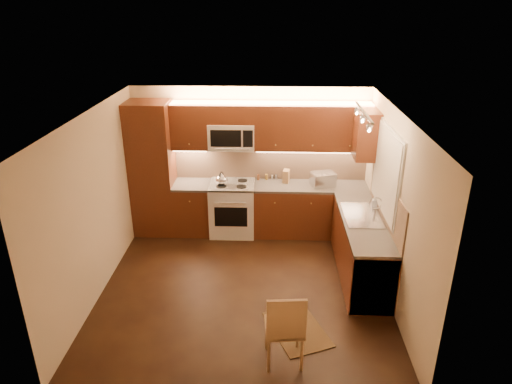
{
  "coord_description": "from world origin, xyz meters",
  "views": [
    {
      "loc": [
        0.38,
        -5.51,
        3.83
      ],
      "look_at": [
        0.15,
        0.55,
        1.25
      ],
      "focal_mm": 32.13,
      "sensor_mm": 36.0,
      "label": 1
    }
  ],
  "objects_px": {
    "dining_chair": "(284,326)",
    "toaster_oven": "(323,179)",
    "soap_bottle": "(375,202)",
    "stove": "(233,208)",
    "kettle": "(221,178)",
    "knife_block": "(286,176)",
    "sink": "(362,211)",
    "microwave": "(232,136)"
  },
  "relations": [
    {
      "from": "knife_block",
      "to": "stove",
      "type": "bearing_deg",
      "value": -158.32
    },
    {
      "from": "kettle",
      "to": "soap_bottle",
      "type": "xyz_separation_m",
      "value": [
        2.41,
        -0.76,
        -0.05
      ]
    },
    {
      "from": "soap_bottle",
      "to": "stove",
      "type": "bearing_deg",
      "value": 165.88
    },
    {
      "from": "soap_bottle",
      "to": "dining_chair",
      "type": "height_order",
      "value": "soap_bottle"
    },
    {
      "from": "knife_block",
      "to": "dining_chair",
      "type": "distance_m",
      "value": 3.29
    },
    {
      "from": "sink",
      "to": "knife_block",
      "type": "distance_m",
      "value": 1.68
    },
    {
      "from": "sink",
      "to": "microwave",
      "type": "bearing_deg",
      "value": 147.79
    },
    {
      "from": "microwave",
      "to": "toaster_oven",
      "type": "distance_m",
      "value": 1.69
    },
    {
      "from": "knife_block",
      "to": "dining_chair",
      "type": "height_order",
      "value": "knife_block"
    },
    {
      "from": "soap_bottle",
      "to": "dining_chair",
      "type": "bearing_deg",
      "value": -115.71
    },
    {
      "from": "toaster_oven",
      "to": "soap_bottle",
      "type": "xyz_separation_m",
      "value": [
        0.7,
        -0.84,
        -0.03
      ]
    },
    {
      "from": "sink",
      "to": "dining_chair",
      "type": "distance_m",
      "value": 2.34
    },
    {
      "from": "stove",
      "to": "toaster_oven",
      "type": "height_order",
      "value": "toaster_oven"
    },
    {
      "from": "toaster_oven",
      "to": "dining_chair",
      "type": "xyz_separation_m",
      "value": [
        -0.7,
        -3.11,
        -0.54
      ]
    },
    {
      "from": "stove",
      "to": "microwave",
      "type": "relative_size",
      "value": 1.21
    },
    {
      "from": "stove",
      "to": "kettle",
      "type": "bearing_deg",
      "value": -160.65
    },
    {
      "from": "stove",
      "to": "sink",
      "type": "xyz_separation_m",
      "value": [
        2.0,
        -1.12,
        0.52
      ]
    },
    {
      "from": "stove",
      "to": "microwave",
      "type": "height_order",
      "value": "microwave"
    },
    {
      "from": "sink",
      "to": "kettle",
      "type": "height_order",
      "value": "kettle"
    },
    {
      "from": "stove",
      "to": "kettle",
      "type": "height_order",
      "value": "kettle"
    },
    {
      "from": "stove",
      "to": "knife_block",
      "type": "bearing_deg",
      "value": 9.76
    },
    {
      "from": "soap_bottle",
      "to": "microwave",
      "type": "bearing_deg",
      "value": 162.9
    },
    {
      "from": "kettle",
      "to": "knife_block",
      "type": "relative_size",
      "value": 1.07
    },
    {
      "from": "microwave",
      "to": "toaster_oven",
      "type": "xyz_separation_m",
      "value": [
        1.53,
        -0.11,
        -0.71
      ]
    },
    {
      "from": "kettle",
      "to": "sink",
      "type": "bearing_deg",
      "value": -7.9
    },
    {
      "from": "sink",
      "to": "knife_block",
      "type": "relative_size",
      "value": 3.92
    },
    {
      "from": "knife_block",
      "to": "soap_bottle",
      "type": "bearing_deg",
      "value": -24.64
    },
    {
      "from": "stove",
      "to": "dining_chair",
      "type": "distance_m",
      "value": 3.2
    },
    {
      "from": "stove",
      "to": "knife_block",
      "type": "distance_m",
      "value": 1.08
    },
    {
      "from": "knife_block",
      "to": "dining_chair",
      "type": "relative_size",
      "value": 0.23
    },
    {
      "from": "stove",
      "to": "sink",
      "type": "relative_size",
      "value": 1.07
    },
    {
      "from": "sink",
      "to": "kettle",
      "type": "relative_size",
      "value": 3.68
    },
    {
      "from": "stove",
      "to": "dining_chair",
      "type": "relative_size",
      "value": 0.96
    },
    {
      "from": "knife_block",
      "to": "dining_chair",
      "type": "xyz_separation_m",
      "value": [
        -0.08,
        -3.25,
        -0.53
      ]
    },
    {
      "from": "microwave",
      "to": "knife_block",
      "type": "xyz_separation_m",
      "value": [
        0.92,
        0.02,
        -0.71
      ]
    },
    {
      "from": "microwave",
      "to": "stove",
      "type": "bearing_deg",
      "value": -90.0
    },
    {
      "from": "sink",
      "to": "stove",
      "type": "bearing_deg",
      "value": 150.64
    },
    {
      "from": "dining_chair",
      "to": "toaster_oven",
      "type": "bearing_deg",
      "value": 72.93
    },
    {
      "from": "knife_block",
      "to": "soap_bottle",
      "type": "relative_size",
      "value": 1.25
    },
    {
      "from": "microwave",
      "to": "kettle",
      "type": "distance_m",
      "value": 0.73
    },
    {
      "from": "dining_chair",
      "to": "stove",
      "type": "bearing_deg",
      "value": 100.75
    },
    {
      "from": "sink",
      "to": "kettle",
      "type": "bearing_deg",
      "value": 153.92
    }
  ]
}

